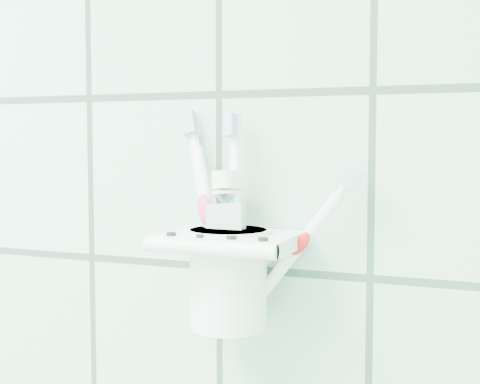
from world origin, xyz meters
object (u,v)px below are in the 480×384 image
Objects in this scene: toothpaste_tube at (227,235)px; toothbrush_blue at (233,216)px; toothbrush_pink at (226,207)px; holder_bracket at (231,242)px; cup at (228,274)px; toothbrush_orange at (243,224)px.

toothbrush_blue is at bearing 33.91° from toothpaste_tube.
toothbrush_blue is at bearing 61.83° from toothbrush_pink.
toothbrush_pink reaches higher than holder_bracket.
toothbrush_pink is (0.00, -0.01, 0.07)m from cup.
cup is at bearing 101.85° from toothpaste_tube.
toothpaste_tube is at bearing -109.95° from holder_bracket.
cup is 0.07m from toothbrush_pink.
holder_bracket is 0.04m from toothbrush_pink.
cup is (-0.00, 0.00, -0.03)m from holder_bracket.
cup is 0.56× the size of toothbrush_orange.
holder_bracket is 0.02m from toothbrush_orange.
toothbrush_pink reaches higher than cup.
holder_bracket is at bearing 69.31° from toothpaste_tube.
toothbrush_pink is at bearing -75.82° from toothpaste_tube.
toothbrush_blue reaches higher than holder_bracket.
toothbrush_orange is (0.01, 0.01, 0.05)m from cup.
cup is at bearing -162.24° from toothbrush_orange.
cup is 0.04m from toothpaste_tube.
toothpaste_tube reaches higher than cup.
toothbrush_blue is at bearing -38.29° from cup.
holder_bracket is 0.73× the size of toothbrush_orange.
toothbrush_blue is (0.00, 0.01, -0.01)m from toothbrush_pink.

